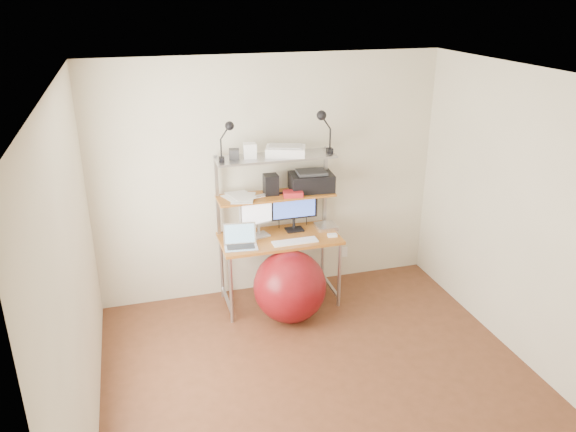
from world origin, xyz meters
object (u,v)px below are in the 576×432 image
monitor_black (294,207)px  laptop (240,242)px  printer (311,181)px  monitor_silver (258,213)px  exercise_ball (290,286)px

monitor_black → laptop: bearing=-158.5°
monitor_black → printer: 0.32m
monitor_silver → laptop: (-0.23, -0.20, -0.20)m
monitor_black → printer: (0.19, 0.01, 0.26)m
laptop → printer: size_ratio=0.75×
laptop → printer: (0.81, 0.26, 0.46)m
laptop → exercise_ball: 0.65m
monitor_black → laptop: size_ratio=1.45×
monitor_silver → laptop: monitor_silver is taller
monitor_black → printer: printer is taller
monitor_silver → monitor_black: size_ratio=0.93×
monitor_silver → printer: size_ratio=1.01×
monitor_silver → exercise_ball: 0.80m
monitor_silver → printer: 0.63m
laptop → printer: bearing=24.1°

